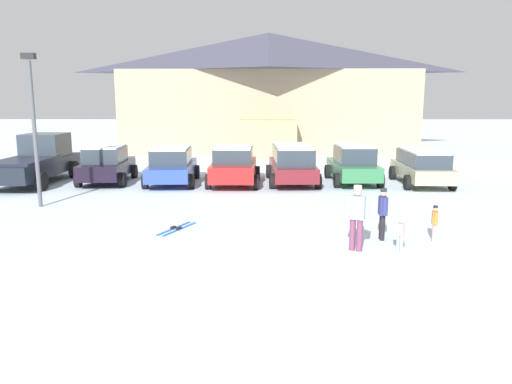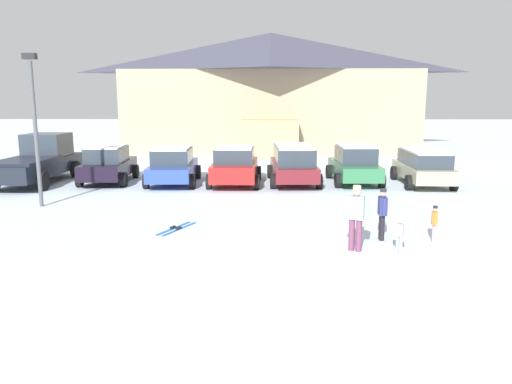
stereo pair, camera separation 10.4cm
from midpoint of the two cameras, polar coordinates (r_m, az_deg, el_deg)
ground at (r=9.68m, az=3.45°, el=-12.30°), size 160.00×160.00×0.00m
ski_lodge at (r=37.73m, az=1.75°, el=11.47°), size 20.79×12.21×8.42m
parked_black_sedan at (r=23.41m, az=-16.42°, el=3.07°), size 2.25×4.09×1.67m
parked_blue_hatchback at (r=22.47m, az=-9.32°, el=3.02°), size 2.30×4.42×1.63m
parked_red_sedan at (r=21.97m, az=-2.28°, el=3.06°), size 2.28×4.21×1.69m
parked_maroon_van at (r=22.35m, az=4.41°, el=3.34°), size 2.30×4.69×1.71m
parked_green_coupe at (r=22.75m, az=11.32°, el=3.13°), size 2.16×4.20×1.71m
parked_beige_suv at (r=23.04m, az=18.67°, el=2.83°), size 2.16×4.40×1.54m
pickup_truck at (r=24.49m, az=-23.42°, el=3.31°), size 2.44×5.81×2.15m
skier_adult_in_blue_parka at (r=12.63m, az=11.60°, el=-2.50°), size 0.57×0.38×1.67m
skier_teen_in_navy_coat at (r=13.80m, az=14.45°, el=-2.13°), size 0.22×0.52×1.41m
skier_child_in_pink_snowsuit at (r=12.81m, az=16.33°, el=-4.56°), size 0.25×0.25×0.89m
skier_child_in_orange_jacket at (r=14.02m, az=19.92°, el=-3.22°), size 0.19×0.36×0.99m
pair_of_skis at (r=14.81m, az=-8.87°, el=-4.13°), size 0.97×1.65×0.08m
lamp_post at (r=18.84m, az=-23.81°, el=7.36°), size 0.44×0.24×5.25m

